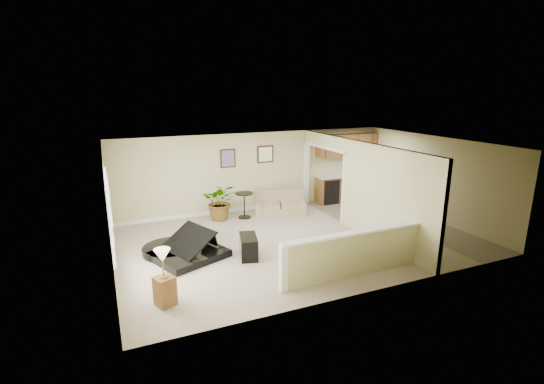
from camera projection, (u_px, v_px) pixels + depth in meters
name	position (u px, v px, depth m)	size (l,w,h in m)	color
floor	(298.00, 240.00, 10.33)	(9.00, 9.00, 0.00)	tan
back_wall	(256.00, 172.00, 12.68)	(9.00, 0.04, 2.50)	#C9C189
front_wall	(372.00, 232.00, 7.35)	(9.00, 0.04, 2.50)	#C9C189
left_wall	(109.00, 215.00, 8.29)	(0.04, 6.00, 2.50)	#C9C189
right_wall	(433.00, 178.00, 11.74)	(0.04, 6.00, 2.50)	#C9C189
ceiling	(300.00, 145.00, 9.70)	(9.00, 6.00, 0.04)	white
kitchen_vinyl	(394.00, 224.00, 11.54)	(2.70, 6.00, 0.01)	tan
interior_partition	(352.00, 186.00, 10.94)	(0.18, 5.99, 2.50)	#C9C189
pony_half_wall	(352.00, 253.00, 8.19)	(3.42, 0.22, 1.00)	#C9C189
left_window	(109.00, 213.00, 7.80)	(0.05, 2.15, 1.45)	white
wall_art_left	(228.00, 158.00, 12.16)	(0.48, 0.04, 0.58)	#341C13
wall_mirror	(265.00, 154.00, 12.63)	(0.55, 0.04, 0.55)	#341C13
kitchen_cabinets	(344.00, 176.00, 13.76)	(2.36, 0.65, 2.33)	brown
piano	(185.00, 231.00, 9.19)	(2.16, 2.13, 1.45)	black
piano_bench	(248.00, 247.00, 9.22)	(0.39, 0.76, 0.51)	black
loveseat	(280.00, 202.00, 12.52)	(1.88, 1.42, 0.90)	tan
accent_table	(244.00, 202.00, 11.96)	(0.54, 0.54, 0.79)	black
palm_plant	(221.00, 202.00, 11.80)	(1.25, 1.17, 1.12)	black
small_plant	(294.00, 203.00, 12.94)	(0.36, 0.36, 0.49)	black
lamp_stand	(164.00, 282.00, 7.10)	(0.42, 0.42, 1.09)	brown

